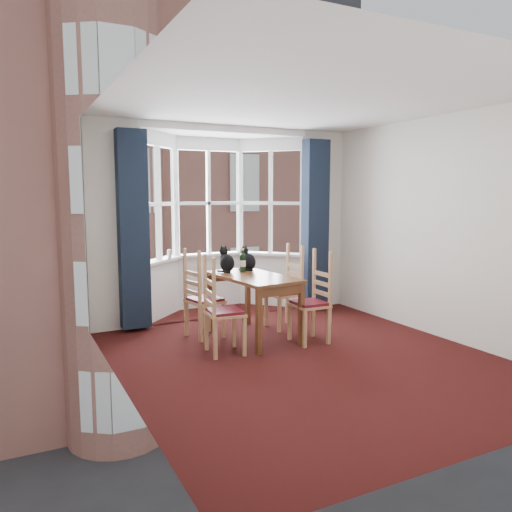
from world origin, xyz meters
TOP-DOWN VIEW (x-y plane):
  - floor at (0.00, 0.00)m, footprint 4.50×4.50m
  - ceiling at (0.00, 0.00)m, footprint 4.50×4.50m
  - wall_left at (-2.00, 0.00)m, footprint 0.00×4.50m
  - wall_right at (2.00, 0.00)m, footprint 0.00×4.50m
  - wall_near at (0.00, -2.25)m, footprint 4.00×0.00m
  - wall_back_pier_left at (-1.65, 2.25)m, footprint 0.70×0.12m
  - wall_back_pier_right at (1.65, 2.25)m, footprint 0.70×0.12m
  - bay_window at (0.00, 2.75)m, footprint 2.76×0.94m
  - curtain_left at (-1.42, 2.07)m, footprint 0.38×0.22m
  - curtain_right at (1.42, 2.07)m, footprint 0.38×0.22m
  - dining_table at (-0.17, 1.06)m, footprint 0.84×1.39m
  - chair_left_near at (-0.82, 0.65)m, footprint 0.44×0.46m
  - chair_left_far at (-0.79, 1.35)m, footprint 0.47×0.49m
  - chair_right_near at (0.46, 0.58)m, footprint 0.40×0.42m
  - chair_right_far at (0.52, 1.32)m, footprint 0.41×0.43m
  - cat_left at (-0.34, 1.50)m, footprint 0.22×0.28m
  - cat_right at (-0.02, 1.50)m, footprint 0.24×0.28m
  - wine_bottle at (-0.16, 1.37)m, footprint 0.08×0.08m
  - candle_tall at (-0.78, 2.60)m, footprint 0.06×0.06m
  - street at (0.00, 32.25)m, footprint 80.00×80.00m
  - tenement_building at (0.00, 14.01)m, footprint 18.40×7.80m

SIDE VIEW (x-z plane):
  - street at x=0.00m, z-range -6.00..-6.00m
  - floor at x=0.00m, z-range 0.00..0.00m
  - chair_left_near at x=-0.82m, z-range 0.01..0.93m
  - chair_left_far at x=-0.79m, z-range 0.01..0.93m
  - chair_right_near at x=0.46m, z-range 0.01..0.93m
  - chair_right_far at x=0.52m, z-range 0.01..0.93m
  - dining_table at x=-0.17m, z-range 0.29..1.10m
  - cat_right at x=-0.02m, z-range 0.76..1.10m
  - wine_bottle at x=-0.16m, z-range 0.79..1.09m
  - cat_left at x=-0.34m, z-range 0.76..1.12m
  - candle_tall at x=-0.78m, z-range 0.87..1.01m
  - curtain_left at x=-1.42m, z-range 0.05..2.65m
  - curtain_right at x=1.42m, z-range 0.05..2.65m
  - wall_left at x=-2.00m, z-range -0.85..3.65m
  - wall_right at x=2.00m, z-range -0.85..3.65m
  - wall_near at x=0.00m, z-range -0.60..3.40m
  - wall_back_pier_left at x=-1.65m, z-range 0.00..2.80m
  - wall_back_pier_right at x=1.65m, z-range 0.00..2.80m
  - bay_window at x=0.00m, z-range 0.00..2.80m
  - tenement_building at x=0.00m, z-range -6.00..9.20m
  - ceiling at x=0.00m, z-range 2.80..2.80m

